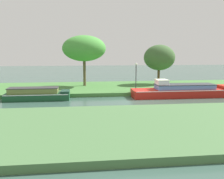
# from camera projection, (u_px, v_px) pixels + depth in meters

# --- Properties ---
(ground_plane) EXTENTS (120.00, 120.00, 0.00)m
(ground_plane) POSITION_uv_depth(u_px,v_px,m) (139.00, 100.00, 24.17)
(ground_plane) COLOR #365449
(riverbank_far) EXTENTS (72.00, 10.00, 0.40)m
(riverbank_far) POSITION_uv_depth(u_px,v_px,m) (127.00, 88.00, 31.00)
(riverbank_far) COLOR #427537
(riverbank_far) RESTS_ON ground_plane
(riverbank_near) EXTENTS (72.00, 10.00, 0.40)m
(riverbank_near) POSITION_uv_depth(u_px,v_px,m) (172.00, 125.00, 15.30)
(riverbank_near) COLOR #487041
(riverbank_near) RESTS_ON ground_plane
(forest_barge) EXTENTS (6.21, 1.95, 1.24)m
(forest_barge) POSITION_uv_depth(u_px,v_px,m) (37.00, 94.00, 24.10)
(forest_barge) COLOR #1A4A2B
(forest_barge) RESTS_ON ground_plane
(red_narrowboat) EXTENTS (10.51, 2.38, 1.85)m
(red_narrowboat) POSITION_uv_depth(u_px,v_px,m) (182.00, 91.00, 25.82)
(red_narrowboat) COLOR #B11E16
(red_narrowboat) RESTS_ON ground_plane
(willow_tree_left) EXTENTS (5.40, 4.24, 6.31)m
(willow_tree_left) POSITION_uv_depth(u_px,v_px,m) (84.00, 48.00, 30.38)
(willow_tree_left) COLOR brown
(willow_tree_left) RESTS_ON riverbank_far
(willow_tree_centre) EXTENTS (4.21, 3.46, 5.22)m
(willow_tree_centre) POSITION_uv_depth(u_px,v_px,m) (159.00, 58.00, 32.73)
(willow_tree_centre) COLOR brown
(willow_tree_centre) RESTS_ON riverbank_far
(lamp_post) EXTENTS (0.24, 0.24, 3.07)m
(lamp_post) POSITION_uv_depth(u_px,v_px,m) (136.00, 73.00, 27.32)
(lamp_post) COLOR #333338
(lamp_post) RESTS_ON riverbank_far
(mooring_post_near) EXTENTS (0.16, 0.16, 0.82)m
(mooring_post_near) POSITION_uv_depth(u_px,v_px,m) (198.00, 87.00, 27.61)
(mooring_post_near) COLOR #4E3D1F
(mooring_post_near) RESTS_ON riverbank_far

